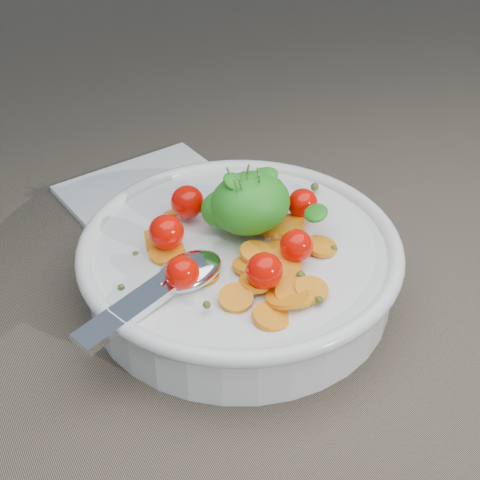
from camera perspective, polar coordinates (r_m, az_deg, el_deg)
name	(u,v)px	position (r m, az deg, el deg)	size (l,w,h in m)	color
ground	(207,296)	(0.57, -2.81, -4.81)	(6.00, 6.00, 0.00)	#6F624F
bowl	(240,261)	(0.55, -0.02, -1.84)	(0.28, 0.26, 0.11)	silver
napkin	(152,194)	(0.69, -7.49, 3.92)	(0.16, 0.14, 0.01)	white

